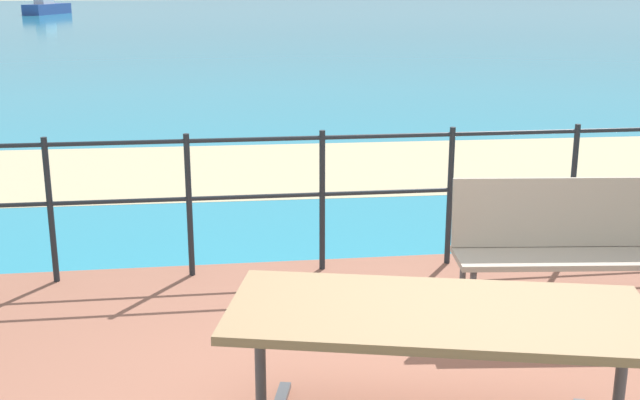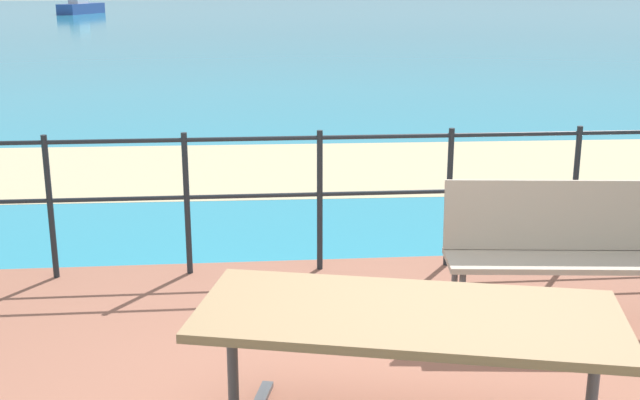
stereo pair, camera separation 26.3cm
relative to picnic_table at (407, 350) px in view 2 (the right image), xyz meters
name	(u,v)px [view 2 (the right image)]	position (x,y,z in m)	size (l,w,h in m)	color
sea_water	(256,22)	(-0.14, 40.26, -0.66)	(90.00, 90.00, 0.01)	teal
beach_strip	(293,168)	(-0.14, 6.26, -0.66)	(54.00, 2.85, 0.01)	tan
picnic_table	(407,350)	(0.00, 0.00, 0.00)	(2.07, 1.77, 0.79)	#8C704C
park_bench	(579,242)	(1.37, 1.48, -0.04)	(1.69, 0.59, 0.93)	tan
railing_fence	(320,185)	(-0.14, 2.65, 0.05)	(5.94, 0.04, 1.07)	#1E2328
boat_near	(82,7)	(-11.15, 50.88, -0.24)	(2.39, 4.70, 1.26)	#2D478C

